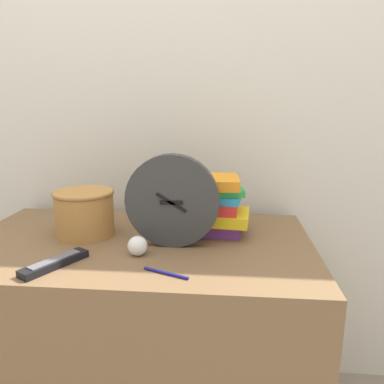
% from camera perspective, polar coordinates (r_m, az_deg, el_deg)
% --- Properties ---
extents(wall_back, '(6.00, 0.04, 2.40)m').
position_cam_1_polar(wall_back, '(1.55, -5.46, 13.95)').
color(wall_back, silver).
rests_on(wall_back, ground_plane).
extents(desk, '(1.13, 0.66, 0.75)m').
position_cam_1_polar(desk, '(1.42, -7.82, -21.66)').
color(desk, brown).
rests_on(desk, ground_plane).
extents(desk_clock, '(0.29, 0.04, 0.29)m').
position_cam_1_polar(desk_clock, '(1.14, -3.05, -1.39)').
color(desk_clock, '#333333').
rests_on(desk_clock, desk).
extents(book_stack, '(0.26, 0.19, 0.20)m').
position_cam_1_polar(book_stack, '(1.27, 2.88, -1.99)').
color(book_stack, '#7A3899').
rests_on(book_stack, desk).
extents(basket, '(0.20, 0.20, 0.15)m').
position_cam_1_polar(basket, '(1.31, -16.04, -2.86)').
color(basket, '#B27A3D').
rests_on(basket, desk).
extents(tv_remote, '(0.14, 0.20, 0.02)m').
position_cam_1_polar(tv_remote, '(1.11, -20.18, -10.11)').
color(tv_remote, black).
rests_on(tv_remote, desk).
extents(crumpled_paper_ball, '(0.06, 0.06, 0.06)m').
position_cam_1_polar(crumpled_paper_ball, '(1.12, -8.30, -8.11)').
color(crumpled_paper_ball, white).
rests_on(crumpled_paper_ball, desk).
extents(pen, '(0.13, 0.06, 0.01)m').
position_cam_1_polar(pen, '(1.00, -3.99, -12.23)').
color(pen, navy).
rests_on(pen, desk).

